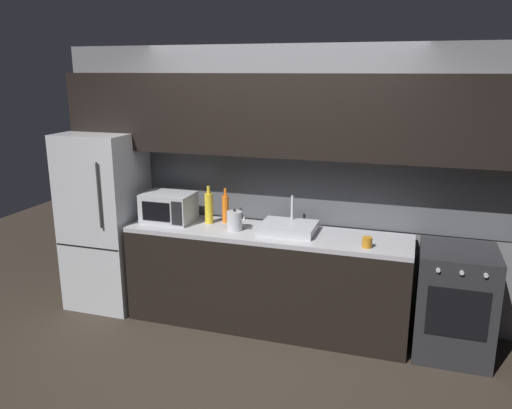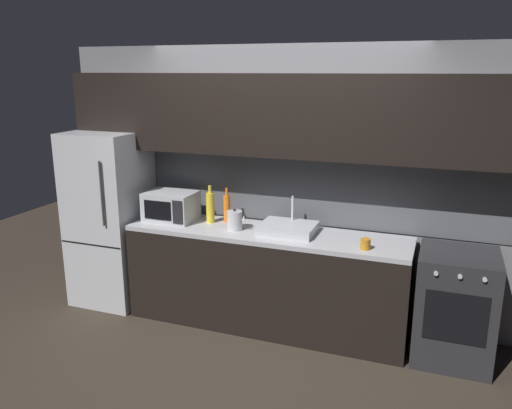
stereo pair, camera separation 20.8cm
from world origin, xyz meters
name	(u,v)px [view 2 (the right image)]	position (x,y,z in m)	size (l,w,h in m)	color
ground_plane	(227,377)	(0.00, 0.00, 0.00)	(10.00, 10.00, 0.00)	#2D261E
back_wall	(278,153)	(0.00, 1.20, 1.55)	(4.26, 0.44, 2.50)	slate
counter_run	(266,279)	(0.00, 0.90, 0.45)	(2.52, 0.60, 0.90)	black
refrigerator	(110,218)	(-1.64, 0.90, 0.85)	(0.68, 0.69, 1.71)	#ADAFB5
oven_range	(455,307)	(1.60, 0.90, 0.45)	(0.60, 0.62, 0.90)	#232326
microwave	(171,206)	(-0.96, 0.92, 1.04)	(0.46, 0.35, 0.27)	#A8AAAF
sink_basin	(288,228)	(0.19, 0.93, 0.94)	(0.48, 0.38, 0.30)	#ADAFB5
kettle	(235,220)	(-0.28, 0.85, 0.99)	(0.17, 0.14, 0.19)	#B7BABF
wine_bottle_orange	(227,208)	(-0.44, 1.04, 1.03)	(0.06, 0.06, 0.33)	orange
wine_bottle_yellow	(210,207)	(-0.58, 0.98, 1.05)	(0.08, 0.08, 0.35)	gold
mug_amber	(365,244)	(0.89, 0.74, 0.94)	(0.08, 0.08, 0.09)	#B27019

